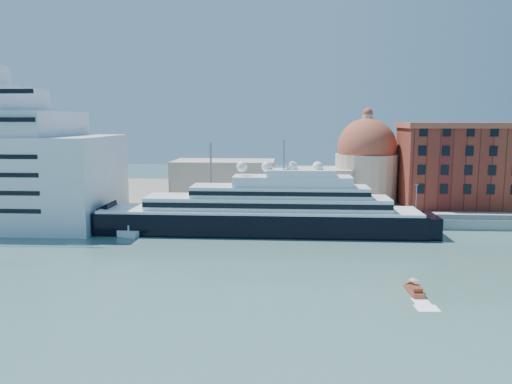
{
  "coord_description": "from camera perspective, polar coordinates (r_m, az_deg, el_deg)",
  "views": [
    {
      "loc": [
        -0.71,
        -89.47,
        25.92
      ],
      "look_at": [
        -7.76,
        18.0,
        10.34
      ],
      "focal_mm": 35.0,
      "sensor_mm": 36.0,
      "label": 1
    }
  ],
  "objects": [
    {
      "name": "land",
      "position": [
        166.35,
        3.96,
        -0.4
      ],
      "size": [
        260.0,
        72.0,
        2.0
      ],
      "primitive_type": "cube",
      "color": "slate",
      "rests_on": "ground"
    },
    {
      "name": "water_taxi",
      "position": [
        80.03,
        17.68,
        -10.62
      ],
      "size": [
        1.95,
        5.24,
        2.45
      ],
      "rotation": [
        0.0,
        0.0,
        0.04
      ],
      "color": "brown",
      "rests_on": "ground"
    },
    {
      "name": "service_barge",
      "position": [
        118.44,
        -15.45,
        -4.31
      ],
      "size": [
        13.23,
        7.87,
        2.82
      ],
      "rotation": [
        0.0,
        0.0,
        -0.32
      ],
      "color": "white",
      "rests_on": "ground"
    },
    {
      "name": "superyacht",
      "position": [
        114.88,
        -0.85,
        -2.6
      ],
      "size": [
        83.97,
        11.64,
        25.1
      ],
      "color": "black",
      "rests_on": "ground"
    },
    {
      "name": "warehouse",
      "position": [
        151.46,
        24.14,
        2.92
      ],
      "size": [
        43.0,
        19.0,
        23.25
      ],
      "color": "maroon",
      "rests_on": "land"
    },
    {
      "name": "quay_fence",
      "position": [
        121.14,
        4.03,
        -2.65
      ],
      "size": [
        180.0,
        0.1,
        1.2
      ],
      "primitive_type": "cube",
      "color": "slate",
      "rests_on": "quay"
    },
    {
      "name": "lamp_posts",
      "position": [
        123.38,
        -1.84,
        0.74
      ],
      "size": [
        120.8,
        2.4,
        18.0
      ],
      "color": "slate",
      "rests_on": "quay"
    },
    {
      "name": "church",
      "position": [
        148.12,
        6.49,
        2.36
      ],
      "size": [
        66.0,
        18.0,
        25.5
      ],
      "color": "beige",
      "rests_on": "land"
    },
    {
      "name": "ground",
      "position": [
        93.15,
        4.08,
        -7.94
      ],
      "size": [
        400.0,
        400.0,
        0.0
      ],
      "primitive_type": "plane",
      "color": "#37605D",
      "rests_on": "ground"
    },
    {
      "name": "quay",
      "position": [
        125.91,
        4.01,
        -3.09
      ],
      "size": [
        180.0,
        10.0,
        2.5
      ],
      "primitive_type": "cube",
      "color": "gray",
      "rests_on": "ground"
    }
  ]
}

